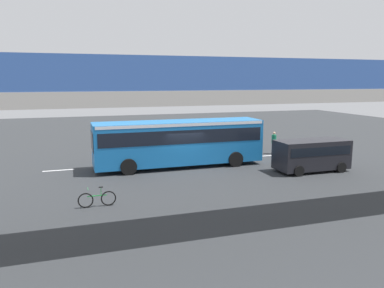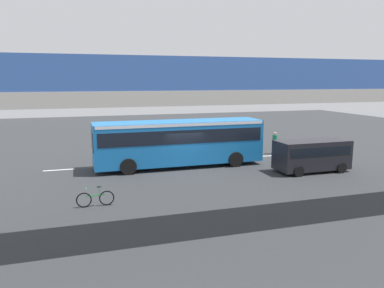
{
  "view_description": "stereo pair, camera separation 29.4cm",
  "coord_description": "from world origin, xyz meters",
  "px_view_note": "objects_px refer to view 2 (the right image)",
  "views": [
    {
      "loc": [
        7.07,
        23.45,
        5.92
      ],
      "look_at": [
        -0.72,
        -0.41,
        1.6
      ],
      "focal_mm": 35.0,
      "sensor_mm": 36.0,
      "label": 1
    },
    {
      "loc": [
        6.79,
        23.54,
        5.92
      ],
      "look_at": [
        -0.72,
        -0.41,
        1.6
      ],
      "focal_mm": 35.0,
      "sensor_mm": 36.0,
      "label": 2
    }
  ],
  "objects_px": {
    "city_bus": "(179,139)",
    "parked_van": "(312,154)",
    "pedestrian": "(275,143)",
    "bicycle_green": "(95,199)",
    "traffic_sign": "(219,131)"
  },
  "relations": [
    {
      "from": "parked_van",
      "to": "pedestrian",
      "type": "distance_m",
      "value": 5.92
    },
    {
      "from": "bicycle_green",
      "to": "city_bus",
      "type": "bearing_deg",
      "value": -131.24
    },
    {
      "from": "parked_van",
      "to": "bicycle_green",
      "type": "distance_m",
      "value": 14.19
    },
    {
      "from": "parked_van",
      "to": "pedestrian",
      "type": "relative_size",
      "value": 2.68
    },
    {
      "from": "pedestrian",
      "to": "traffic_sign",
      "type": "distance_m",
      "value": 4.68
    },
    {
      "from": "bicycle_green",
      "to": "parked_van",
      "type": "bearing_deg",
      "value": -168.27
    },
    {
      "from": "pedestrian",
      "to": "city_bus",
      "type": "bearing_deg",
      "value": 12.7
    },
    {
      "from": "city_bus",
      "to": "parked_van",
      "type": "height_order",
      "value": "city_bus"
    },
    {
      "from": "city_bus",
      "to": "pedestrian",
      "type": "height_order",
      "value": "city_bus"
    },
    {
      "from": "bicycle_green",
      "to": "traffic_sign",
      "type": "height_order",
      "value": "traffic_sign"
    },
    {
      "from": "city_bus",
      "to": "parked_van",
      "type": "bearing_deg",
      "value": 153.34
    },
    {
      "from": "parked_van",
      "to": "traffic_sign",
      "type": "height_order",
      "value": "traffic_sign"
    },
    {
      "from": "city_bus",
      "to": "parked_van",
      "type": "xyz_separation_m",
      "value": [
        -7.88,
        3.96,
        -0.7
      ]
    },
    {
      "from": "parked_van",
      "to": "city_bus",
      "type": "bearing_deg",
      "value": -26.66
    },
    {
      "from": "pedestrian",
      "to": "traffic_sign",
      "type": "bearing_deg",
      "value": -12.2
    }
  ]
}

